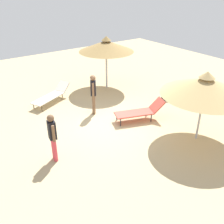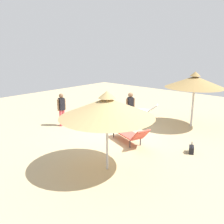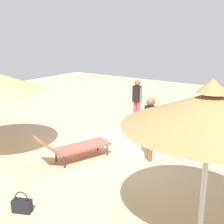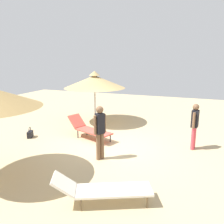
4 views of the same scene
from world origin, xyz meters
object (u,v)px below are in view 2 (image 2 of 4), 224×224
object	(u,v)px
lounge_chair_front	(130,134)
person_standing_edge	(130,108)
person_standing_back	(62,108)
handbag	(191,149)
lounge_chair_near_left	(139,109)
parasol_umbrella_far_left	(107,107)
parasol_umbrella_center	(195,82)

from	to	relation	value
lounge_chair_front	person_standing_edge	distance (m)	2.11
person_standing_back	person_standing_edge	distance (m)	3.36
person_standing_back	handbag	size ratio (longest dim) A/B	3.71
person_standing_back	handbag	bearing A→B (deg)	-169.80
lounge_chair_near_left	person_standing_edge	xyz separation A→B (m)	(-0.99, 2.13, 0.64)
parasol_umbrella_far_left	lounge_chair_near_left	bearing A→B (deg)	-63.36
parasol_umbrella_far_left	person_standing_back	xyz separation A→B (m)	(4.71, -1.86, -1.12)
parasol_umbrella_center	person_standing_back	bearing A→B (deg)	40.37
person_standing_edge	lounge_chair_front	bearing A→B (deg)	127.20
parasol_umbrella_center	person_standing_back	xyz separation A→B (m)	(4.86, 4.13, -1.30)
lounge_chair_front	person_standing_edge	size ratio (longest dim) A/B	1.21
person_standing_edge	handbag	bearing A→B (deg)	166.20
lounge_chair_near_left	person_standing_back	distance (m)	4.49
parasol_umbrella_far_left	person_standing_back	bearing A→B (deg)	-21.51
lounge_chair_near_left	parasol_umbrella_far_left	bearing A→B (deg)	116.64
parasol_umbrella_center	person_standing_back	size ratio (longest dim) A/B	1.71
person_standing_edge	person_standing_back	bearing A→B (deg)	36.17
lounge_chair_near_left	lounge_chair_front	bearing A→B (deg)	120.65
parasol_umbrella_far_left	parasol_umbrella_center	xyz separation A→B (m)	(-0.15, -5.99, 0.17)
parasol_umbrella_far_left	parasol_umbrella_center	bearing A→B (deg)	-91.46
lounge_chair_near_left	handbag	xyz separation A→B (m)	(-4.50, 2.99, -0.21)
parasol_umbrella_far_left	lounge_chair_near_left	world-z (taller)	parasol_umbrella_far_left
lounge_chair_front	person_standing_back	size ratio (longest dim) A/B	1.29
parasol_umbrella_center	lounge_chair_front	xyz separation A→B (m)	(0.93, 3.77, -1.80)
parasol_umbrella_center	lounge_chair_front	world-z (taller)	parasol_umbrella_center
parasol_umbrella_far_left	person_standing_edge	bearing A→B (deg)	-62.46
parasol_umbrella_center	parasol_umbrella_far_left	bearing A→B (deg)	88.54
parasol_umbrella_center	person_standing_edge	bearing A→B (deg)	45.00
parasol_umbrella_center	person_standing_edge	xyz separation A→B (m)	(2.15, 2.15, -1.23)
lounge_chair_near_left	person_standing_back	xyz separation A→B (m)	(1.72, 4.11, 0.57)
person_standing_back	parasol_umbrella_center	bearing A→B (deg)	-139.63
parasol_umbrella_far_left	person_standing_back	world-z (taller)	parasol_umbrella_far_left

